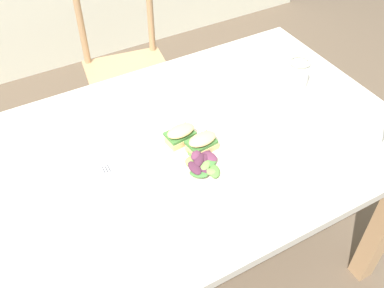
# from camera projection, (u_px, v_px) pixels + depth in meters

# --- Properties ---
(dining_table) EXTENTS (1.33, 0.88, 0.74)m
(dining_table) POSITION_uv_depth(u_px,v_px,m) (197.00, 166.00, 1.46)
(dining_table) COLOR #BCB7AD
(dining_table) RESTS_ON ground
(chair_wooden_far) EXTENTS (0.46, 0.46, 0.87)m
(chair_wooden_far) POSITION_uv_depth(u_px,v_px,m) (128.00, 70.00, 2.16)
(chair_wooden_far) COLOR tan
(chair_wooden_far) RESTS_ON ground
(plate_lunch) EXTENTS (0.29, 0.29, 0.01)m
(plate_lunch) POSITION_uv_depth(u_px,v_px,m) (198.00, 156.00, 1.32)
(plate_lunch) COLOR beige
(plate_lunch) RESTS_ON dining_table
(sandwich_half_front) EXTENTS (0.10, 0.07, 0.06)m
(sandwich_half_front) POSITION_uv_depth(u_px,v_px,m) (202.00, 143.00, 1.31)
(sandwich_half_front) COLOR #DBB270
(sandwich_half_front) RESTS_ON plate_lunch
(sandwich_half_back) EXTENTS (0.10, 0.07, 0.06)m
(sandwich_half_back) POSITION_uv_depth(u_px,v_px,m) (181.00, 134.00, 1.34)
(sandwich_half_back) COLOR #DBB270
(sandwich_half_back) RESTS_ON plate_lunch
(salad_mixed_greens) EXTENTS (0.12, 0.15, 0.03)m
(salad_mixed_greens) POSITION_uv_depth(u_px,v_px,m) (202.00, 163.00, 1.27)
(salad_mixed_greens) COLOR #6B9E47
(salad_mixed_greens) RESTS_ON plate_lunch
(napkin_folded) EXTENTS (0.12, 0.24, 0.00)m
(napkin_folded) POSITION_uv_depth(u_px,v_px,m) (115.00, 188.00, 1.23)
(napkin_folded) COLOR silver
(napkin_folded) RESTS_ON dining_table
(fork_on_napkin) EXTENTS (0.03, 0.19, 0.00)m
(fork_on_napkin) POSITION_uv_depth(u_px,v_px,m) (113.00, 183.00, 1.24)
(fork_on_napkin) COLOR silver
(fork_on_napkin) RESTS_ON napkin_folded
(mason_jar_iced_tea) EXTENTS (0.08, 0.08, 0.12)m
(mason_jar_iced_tea) POSITION_uv_depth(u_px,v_px,m) (297.00, 75.00, 1.54)
(mason_jar_iced_tea) COLOR #C67528
(mason_jar_iced_tea) RESTS_ON dining_table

